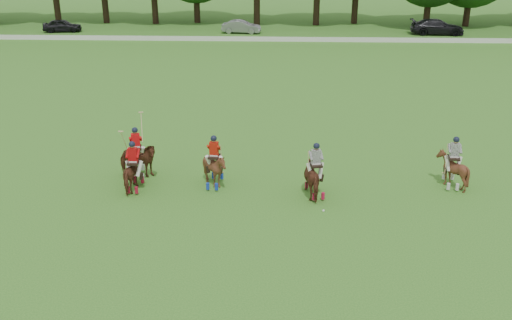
{
  "coord_description": "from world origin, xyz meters",
  "views": [
    {
      "loc": [
        2.52,
        -17.24,
        10.16
      ],
      "look_at": [
        1.65,
        4.2,
        1.4
      ],
      "focal_mm": 40.0,
      "sensor_mm": 36.0,
      "label": 1
    }
  ],
  "objects_px": {
    "polo_stripe_a": "(315,177)",
    "polo_ball": "(324,211)",
    "polo_stripe_b": "(452,169)",
    "car_mid": "(241,27)",
    "polo_red_b": "(137,160)",
    "polo_red_a": "(134,173)",
    "car_left": "(62,26)",
    "polo_red_c": "(215,168)",
    "car_right": "(437,27)"
  },
  "relations": [
    {
      "from": "polo_red_a",
      "to": "polo_red_b",
      "type": "xyz_separation_m",
      "value": [
        -0.19,
        1.31,
        0.06
      ]
    },
    {
      "from": "car_left",
      "to": "car_right",
      "type": "xyz_separation_m",
      "value": [
        38.91,
        0.0,
        0.11
      ]
    },
    {
      "from": "polo_stripe_b",
      "to": "polo_ball",
      "type": "bearing_deg",
      "value": -154.85
    },
    {
      "from": "car_left",
      "to": "polo_red_c",
      "type": "relative_size",
      "value": 1.73
    },
    {
      "from": "car_mid",
      "to": "polo_red_c",
      "type": "bearing_deg",
      "value": -172.85
    },
    {
      "from": "polo_stripe_a",
      "to": "polo_stripe_b",
      "type": "height_order",
      "value": "polo_stripe_a"
    },
    {
      "from": "polo_red_b",
      "to": "polo_ball",
      "type": "xyz_separation_m",
      "value": [
        7.9,
        -3.02,
        -0.77
      ]
    },
    {
      "from": "car_mid",
      "to": "polo_red_b",
      "type": "relative_size",
      "value": 1.41
    },
    {
      "from": "car_left",
      "to": "polo_stripe_a",
      "type": "xyz_separation_m",
      "value": [
        24.32,
        -38.58,
        0.15
      ]
    },
    {
      "from": "car_left",
      "to": "polo_stripe_a",
      "type": "distance_m",
      "value": 45.61
    },
    {
      "from": "car_left",
      "to": "car_mid",
      "type": "xyz_separation_m",
      "value": [
        18.83,
        0.0,
        -0.0
      ]
    },
    {
      "from": "polo_red_a",
      "to": "polo_stripe_b",
      "type": "distance_m",
      "value": 13.28
    },
    {
      "from": "car_left",
      "to": "car_right",
      "type": "height_order",
      "value": "car_right"
    },
    {
      "from": "car_left",
      "to": "polo_red_a",
      "type": "relative_size",
      "value": 1.45
    },
    {
      "from": "polo_red_c",
      "to": "polo_stripe_b",
      "type": "bearing_deg",
      "value": 2.09
    },
    {
      "from": "polo_stripe_a",
      "to": "polo_ball",
      "type": "height_order",
      "value": "polo_stripe_a"
    },
    {
      "from": "car_left",
      "to": "polo_ball",
      "type": "xyz_separation_m",
      "value": [
        24.59,
        -40.05,
        -0.62
      ]
    },
    {
      "from": "car_mid",
      "to": "polo_red_a",
      "type": "bearing_deg",
      "value": -177.77
    },
    {
      "from": "polo_ball",
      "to": "polo_stripe_a",
      "type": "bearing_deg",
      "value": 100.39
    },
    {
      "from": "polo_stripe_b",
      "to": "polo_stripe_a",
      "type": "bearing_deg",
      "value": -169.02
    },
    {
      "from": "polo_stripe_a",
      "to": "polo_ball",
      "type": "relative_size",
      "value": 25.24
    },
    {
      "from": "car_mid",
      "to": "car_right",
      "type": "relative_size",
      "value": 0.75
    },
    {
      "from": "car_mid",
      "to": "polo_ball",
      "type": "bearing_deg",
      "value": -166.66
    },
    {
      "from": "car_mid",
      "to": "polo_stripe_b",
      "type": "distance_m",
      "value": 39.12
    },
    {
      "from": "polo_red_b",
      "to": "polo_red_c",
      "type": "height_order",
      "value": "polo_red_b"
    },
    {
      "from": "polo_red_a",
      "to": "polo_stripe_b",
      "type": "height_order",
      "value": "polo_red_a"
    },
    {
      "from": "polo_red_a",
      "to": "car_mid",
      "type": "bearing_deg",
      "value": 87.07
    },
    {
      "from": "polo_stripe_a",
      "to": "polo_ball",
      "type": "distance_m",
      "value": 1.68
    },
    {
      "from": "car_right",
      "to": "polo_red_b",
      "type": "distance_m",
      "value": 43.19
    },
    {
      "from": "polo_red_a",
      "to": "polo_ball",
      "type": "xyz_separation_m",
      "value": [
        7.72,
        -1.71,
        -0.72
      ]
    },
    {
      "from": "car_left",
      "to": "car_mid",
      "type": "distance_m",
      "value": 18.83
    },
    {
      "from": "polo_red_a",
      "to": "polo_ball",
      "type": "height_order",
      "value": "polo_red_a"
    },
    {
      "from": "polo_red_b",
      "to": "polo_stripe_b",
      "type": "relative_size",
      "value": 1.28
    },
    {
      "from": "car_left",
      "to": "polo_stripe_b",
      "type": "xyz_separation_m",
      "value": [
        30.12,
        -37.46,
        0.12
      ]
    },
    {
      "from": "car_left",
      "to": "polo_ball",
      "type": "distance_m",
      "value": 47.0
    },
    {
      "from": "car_left",
      "to": "polo_ball",
      "type": "bearing_deg",
      "value": -156.63
    },
    {
      "from": "polo_ball",
      "to": "car_mid",
      "type": "bearing_deg",
      "value": 98.18
    },
    {
      "from": "polo_red_a",
      "to": "polo_ball",
      "type": "bearing_deg",
      "value": -12.46
    },
    {
      "from": "car_mid",
      "to": "polo_ball",
      "type": "distance_m",
      "value": 40.47
    },
    {
      "from": "polo_ball",
      "to": "car_left",
      "type": "bearing_deg",
      "value": 121.55
    },
    {
      "from": "polo_red_a",
      "to": "polo_stripe_b",
      "type": "relative_size",
      "value": 1.21
    },
    {
      "from": "polo_red_a",
      "to": "polo_red_b",
      "type": "distance_m",
      "value": 1.33
    },
    {
      "from": "car_mid",
      "to": "polo_stripe_a",
      "type": "distance_m",
      "value": 38.97
    },
    {
      "from": "polo_stripe_b",
      "to": "car_right",
      "type": "bearing_deg",
      "value": 76.79
    },
    {
      "from": "car_right",
      "to": "polo_stripe_a",
      "type": "xyz_separation_m",
      "value": [
        -14.59,
        -38.58,
        0.04
      ]
    },
    {
      "from": "car_mid",
      "to": "polo_red_a",
      "type": "distance_m",
      "value": 38.4
    },
    {
      "from": "polo_stripe_b",
      "to": "polo_ball",
      "type": "relative_size",
      "value": 24.62
    },
    {
      "from": "car_left",
      "to": "polo_red_a",
      "type": "bearing_deg",
      "value": -164.43
    },
    {
      "from": "car_mid",
      "to": "polo_ball",
      "type": "xyz_separation_m",
      "value": [
        5.76,
        -40.05,
        -0.61
      ]
    },
    {
      "from": "polo_red_c",
      "to": "polo_ball",
      "type": "distance_m",
      "value": 5.03
    }
  ]
}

